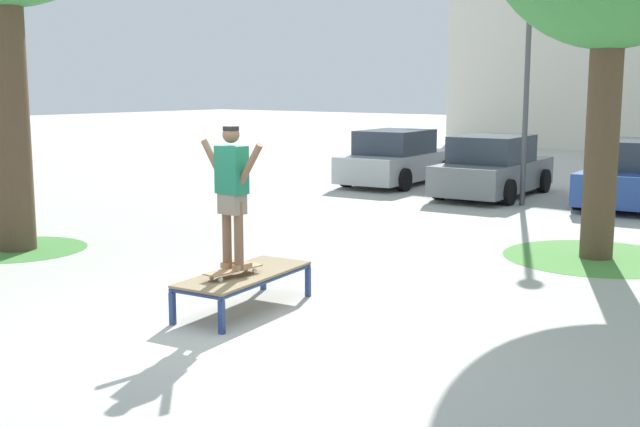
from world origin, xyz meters
The scene contains 10 objects.
ground_plane centered at (0.00, 0.00, 0.00)m, with size 120.00×120.00×0.00m, color #B7B5AD.
skate_box centered at (-0.43, 0.57, 0.41)m, with size 1.01×1.98×0.46m.
skateboard centered at (-0.41, 0.35, 0.54)m, with size 0.23×0.81×0.09m.
skater centered at (-0.41, 0.35, 1.53)m, with size 1.00×0.29×1.69m.
grass_patch_near_left centered at (-5.94, 0.90, 0.00)m, with size 2.25×2.25×0.01m, color #47893D.
grass_patch_mid_back centered at (1.92, 6.19, 0.00)m, with size 2.90×2.90×0.01m, color #519342.
car_silver centered at (-5.78, 12.37, 0.69)m, with size 2.22×4.35×1.50m.
car_grey centered at (-2.59, 11.78, 0.69)m, with size 2.19×4.33×1.50m.
car_blue centered at (0.60, 12.29, 0.69)m, with size 2.23×4.35×1.50m.
light_post centered at (-1.36, 10.79, 3.83)m, with size 0.36×0.36×5.83m.
Camera 1 is at (6.10, -6.33, 2.71)m, focal length 44.92 mm.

